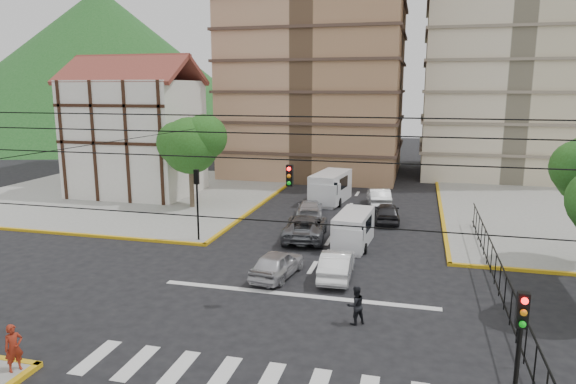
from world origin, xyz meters
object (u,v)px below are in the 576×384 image
(traffic_light_nw, at_px, (197,193))
(van_right_lane, at_px, (353,231))
(car_silver_front_left, at_px, (277,264))
(car_white_front_right, at_px, (337,264))
(traffic_light_se, at_px, (519,347))
(van_left_lane, at_px, (330,188))
(pedestrian_crosswalk, at_px, (356,305))
(pedestrian_sw_corner, at_px, (14,348))

(traffic_light_nw, bearing_deg, van_right_lane, 8.61)
(car_silver_front_left, height_order, car_white_front_right, car_white_front_right)
(traffic_light_se, distance_m, car_silver_front_left, 14.59)
(van_left_lane, xyz_separation_m, pedestrian_crosswalk, (4.81, -21.86, -0.41))
(traffic_light_nw, height_order, car_silver_front_left, traffic_light_nw)
(traffic_light_se, bearing_deg, van_right_lane, 110.04)
(van_right_lane, relative_size, van_left_lane, 0.80)
(traffic_light_se, xyz_separation_m, car_silver_front_left, (-9.26, 11.01, -2.41))
(van_right_lane, xyz_separation_m, van_left_lane, (-3.40, 11.56, 0.22))
(van_right_lane, relative_size, pedestrian_sw_corner, 2.87)
(car_silver_front_left, xyz_separation_m, pedestrian_crosswalk, (4.47, -4.29, 0.10))
(van_left_lane, height_order, pedestrian_sw_corner, van_left_lane)
(car_silver_front_left, relative_size, pedestrian_sw_corner, 2.53)
(traffic_light_nw, xyz_separation_m, car_white_front_right, (9.27, -3.92, -2.41))
(pedestrian_crosswalk, bearing_deg, traffic_light_se, 89.15)
(pedestrian_sw_corner, relative_size, pedestrian_crosswalk, 1.01)
(car_silver_front_left, height_order, pedestrian_sw_corner, pedestrian_sw_corner)
(traffic_light_se, relative_size, van_left_lane, 0.76)
(van_right_lane, height_order, car_silver_front_left, van_right_lane)
(traffic_light_se, xyz_separation_m, pedestrian_sw_corner, (-15.30, 0.17, -2.15))
(traffic_light_se, distance_m, traffic_light_nw, 22.06)
(car_white_front_right, bearing_deg, van_left_lane, -81.37)
(car_white_front_right, distance_m, pedestrian_sw_corner, 14.59)
(van_right_lane, distance_m, pedestrian_sw_corner, 19.15)
(car_silver_front_left, height_order, pedestrian_crosswalk, pedestrian_crosswalk)
(traffic_light_se, xyz_separation_m, traffic_light_nw, (-15.60, 15.60, 0.00))
(traffic_light_se, distance_m, pedestrian_sw_corner, 15.45)
(van_left_lane, bearing_deg, pedestrian_sw_corner, -93.45)
(van_left_lane, bearing_deg, traffic_light_nw, -106.90)
(car_silver_front_left, xyz_separation_m, pedestrian_sw_corner, (-6.04, -10.84, 0.26))
(van_right_lane, distance_m, car_silver_front_left, 6.75)
(traffic_light_se, distance_m, van_right_lane, 18.24)
(car_silver_front_left, distance_m, pedestrian_crosswalk, 6.19)
(van_right_lane, bearing_deg, van_left_lane, 110.89)
(car_silver_front_left, bearing_deg, van_left_lane, -80.50)
(traffic_light_se, bearing_deg, traffic_light_nw, 135.00)
(traffic_light_se, relative_size, car_silver_front_left, 1.08)
(van_right_lane, bearing_deg, traffic_light_se, -65.44)
(van_left_lane, distance_m, car_white_front_right, 17.23)
(car_white_front_right, bearing_deg, traffic_light_nw, -25.25)
(pedestrian_crosswalk, bearing_deg, van_left_lane, -113.88)
(traffic_light_se, xyz_separation_m, van_right_lane, (-6.21, 17.02, -2.12))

